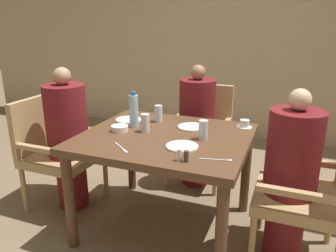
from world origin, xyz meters
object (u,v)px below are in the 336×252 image
Objects in this scene: chair_left_side at (55,147)px; diner_in_left_chair at (68,138)px; glass_tall_near at (158,114)px; water_bottle at (134,111)px; diner_in_far_chair at (197,125)px; glass_tall_mid at (145,123)px; plate_main_left at (129,120)px; chair_right_side at (313,190)px; glass_tall_far at (203,130)px; plate_main_right at (182,146)px; chair_far_side at (201,128)px; bowl_small at (120,128)px; diner_in_right_chair at (290,175)px; teacup_with_saucer at (244,124)px; plate_dessert_center at (192,127)px.

chair_left_side is 0.17m from diner_in_left_chair.
water_bottle is at bearing -123.24° from glass_tall_near.
glass_tall_near is (0.80, 0.27, 0.29)m from chair_left_side.
diner_in_far_chair is 0.79m from glass_tall_mid.
diner_in_far_chair is 5.50× the size of plate_main_left.
chair_left_side is 4.42× the size of plate_main_left.
chair_right_side is (1.80, 0.00, -0.09)m from diner_in_left_chair.
plate_main_left is at bearing 163.53° from glass_tall_far.
plate_main_left is 1.56× the size of glass_tall_mid.
plate_main_right is 1.56× the size of glass_tall_far.
plate_main_right is at bearing -8.63° from chair_left_side.
bowl_small is at bearing -109.59° from chair_far_side.
diner_in_far_chair reaches higher than diner_in_right_chair.
water_bottle reaches higher than teacup_with_saucer.
diner_in_left_chair reaches higher than chair_left_side.
diner_in_right_chair is 8.57× the size of glass_tall_far.
chair_left_side is 1.32m from chair_far_side.
chair_right_side is 6.91× the size of glass_tall_mid.
diner_in_far_chair reaches higher than glass_tall_mid.
bowl_small is (-0.81, -0.40, -0.00)m from teacup_with_saucer.
chair_left_side is at bearing -141.96° from diner_in_far_chair.
glass_tall_mid is at bearing -151.17° from teacup_with_saucer.
chair_right_side is 4.42× the size of plate_main_left.
chair_right_side is 1.20m from glass_tall_near.
chair_left_side is at bearing 180.00° from chair_right_side.
plate_main_right is 1.56× the size of glass_tall_near.
diner_in_far_chair is 0.82m from glass_tall_far.
diner_in_left_chair is at bearing -137.55° from diner_in_far_chair.
glass_tall_mid is at bearing -31.23° from water_bottle.
bowl_small is at bearing -174.72° from glass_tall_far.
diner_in_far_chair is 0.88m from bowl_small.
teacup_with_saucer is at bearing 143.48° from chair_right_side.
plate_main_left is 0.32m from glass_tall_mid.
glass_tall_far reaches higher than bowl_small.
plate_main_right is at bearing -118.93° from teacup_with_saucer.
glass_tall_mid is (0.18, 0.05, 0.04)m from bowl_small.
glass_tall_far is at bearing 178.49° from diner_in_right_chair.
chair_far_side is at bearing 79.94° from glass_tall_mid.
plate_main_left is at bearing 132.96° from water_bottle.
chair_left_side is at bearing -179.17° from glass_tall_mid.
chair_left_side is 8.01× the size of teacup_with_saucer.
chair_left_side reaches higher than plate_main_left.
chair_right_side is at bearing 1.77° from bowl_small.
diner_in_right_chair is (1.66, 0.00, -0.02)m from diner_in_left_chair.
plate_dessert_center is 0.26m from glass_tall_far.
teacup_with_saucer is 0.91m from bowl_small.
chair_right_side is (0.97, -0.90, 0.00)m from chair_far_side.
diner_in_far_chair is 4.25× the size of water_bottle.
water_bottle is at bearing -160.35° from teacup_with_saucer.
plate_main_right is 0.53m from bowl_small.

